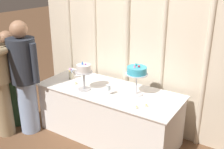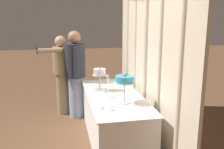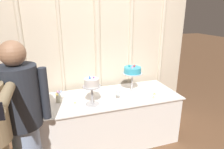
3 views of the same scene
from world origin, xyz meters
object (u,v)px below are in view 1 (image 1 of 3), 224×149
Objects in this scene: tealight_near_left at (136,107)px; cake_display_nearleft at (84,71)px; tealight_far_left at (76,83)px; wine_glass at (108,88)px; tealight_near_right at (146,106)px; cake_display_nearright at (137,72)px; guest_man_dark_suit at (11,75)px; cake_table at (109,113)px; flower_vase at (71,74)px; guest_man_pink_jacket at (24,75)px.

cake_display_nearleft is at bearing 173.63° from tealight_near_left.
tealight_far_left is 1.11× the size of tealight_near_left.
wine_glass is at bearing 4.76° from cake_display_nearleft.
wine_glass is 3.00× the size of tealight_near_right.
cake_display_nearright is 1.86m from guest_man_dark_suit.
tealight_far_left is (-0.49, -0.09, 0.37)m from cake_table.
cake_table is at bearing -2.74° from flower_vase.
cake_table is at bearing 10.74° from tealight_far_left.
tealight_far_left is at bearing 176.85° from tealight_near_right.
guest_man_dark_suit is at bearing -166.56° from wine_glass.
guest_man_pink_jacket is (-1.70, -0.35, 0.15)m from tealight_near_right.
flower_vase is at bearing 147.02° from tealight_far_left.
cake_table is 0.49m from wine_glass.
guest_man_pink_jacket reaches higher than guest_man_dark_suit.
cake_table is 4.69× the size of cake_display_nearright.
tealight_far_left is (-0.58, 0.05, -0.09)m from wine_glass.
flower_vase reaches higher than wine_glass.
flower_vase is at bearing 55.31° from guest_man_pink_jacket.
tealight_near_left is at bearing -13.35° from flower_vase.
cake_table is 0.78m from cake_display_nearright.
wine_glass is at bearing -144.55° from cake_display_nearright.
flower_vase is 0.66m from guest_man_pink_jacket.
guest_man_pink_jacket reaches higher than flower_vase.
cake_display_nearleft is at bearing -19.76° from tealight_far_left.
cake_table is 0.63m from tealight_far_left.
guest_man_pink_jacket reaches higher than wine_glass.
tealight_near_right reaches higher than cake_table.
wine_glass is 0.81× the size of flower_vase.
tealight_near_right is (0.92, 0.01, -0.26)m from cake_display_nearleft.
guest_man_pink_jacket reaches higher than cake_display_nearleft.
flower_vase is at bearing 153.54° from cake_display_nearleft.
cake_display_nearright is at bearing 10.27° from cake_table.
cake_table is 4.97× the size of cake_display_nearleft.
cake_display_nearright is 1.56m from guest_man_pink_jacket.
tealight_far_left is 0.03× the size of guest_man_dark_suit.
tealight_near_right is at bearing -41.07° from cake_display_nearright.
tealight_far_left reaches higher than cake_table.
guest_man_dark_suit is 0.33m from guest_man_pink_jacket.
guest_man_dark_suit is (-2.02, -0.33, 0.07)m from tealight_near_right.
cake_display_nearleft is 0.34m from tealight_far_left.
tealight_near_left is (0.84, -0.09, -0.26)m from cake_display_nearleft.
tealight_near_right is 1.74m from guest_man_pink_jacket.
cake_table is 1.53m from guest_man_dark_suit.
guest_man_dark_suit reaches higher than cake_display_nearright.
tealight_far_left is (-0.87, -0.16, -0.30)m from cake_display_nearright.
cake_display_nearleft reaches higher than tealight_near_right.
flower_vase is 0.24m from tealight_far_left.
guest_man_pink_jacket reaches higher than cake_display_nearright.
wine_glass is 0.50m from tealight_near_left.
wine_glass is at bearing 17.77° from guest_man_pink_jacket.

